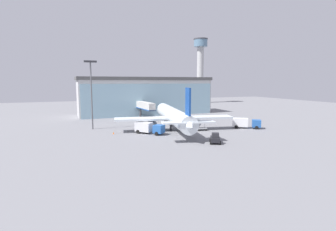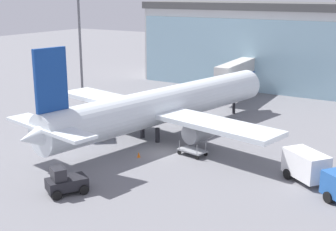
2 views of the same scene
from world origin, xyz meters
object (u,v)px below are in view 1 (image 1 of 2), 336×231
Objects in this scene: pushback_tug at (215,139)px; jet_bridge at (145,106)px; safety_cone_wingtip at (114,133)px; baggage_cart at (201,129)px; safety_cone_nose at (193,133)px; airplane at (174,116)px; apron_light_mast at (91,89)px; catering_truck at (149,128)px; fuel_truck at (245,123)px; control_tower at (200,63)px.

jet_bridge is at bearing 32.92° from pushback_tug.
baggage_cart is at bearing -9.95° from safety_cone_wingtip.
airplane is at bearing 103.94° from safety_cone_nose.
jet_bridge is 4.24× the size of baggage_cart.
airplane is (19.63, -8.50, -7.12)m from apron_light_mast.
jet_bridge is at bearing -65.39° from baggage_cart.
catering_truck and fuel_truck have the same top height.
safety_cone_wingtip is at bearing -130.76° from control_tower.
control_tower is at bearing 49.24° from safety_cone_wingtip.
control_tower is at bearing 2.09° from pushback_tug.
catering_truck reaches higher than safety_cone_nose.
jet_bridge reaches higher than pushback_tug.
airplane is (0.93, -22.48, -0.72)m from jet_bridge.
safety_cone_wingtip is at bearing 157.72° from safety_cone_nose.
control_tower is at bearing 60.20° from safety_cone_nose.
airplane is at bearing 70.15° from catering_truck.
control_tower reaches higher than airplane.
control_tower reaches higher than pushback_tug.
apron_light_mast is 34.92m from pushback_tug.
airplane is 16.04m from safety_cone_wingtip.
safety_cone_nose is at bearing -22.28° from safety_cone_wingtip.
safety_cone_wingtip is (-34.37, 5.28, -1.19)m from fuel_truck.
baggage_cart is 5.51× the size of safety_cone_wingtip.
airplane is 65.68× the size of safety_cone_wingtip.
control_tower is at bearing 105.17° from fuel_truck.
fuel_truck is at bearing -176.81° from baggage_cart.
catering_truck reaches higher than pushback_tug.
safety_cone_nose is at bearing -154.73° from airplane.
safety_cone_nose is at bearing -36.36° from apron_light_mast.
control_tower is 67.41× the size of safety_cone_wingtip.
catering_truck is at bearing -19.17° from safety_cone_wingtip.
safety_cone_wingtip is at bearing -149.22° from catering_truck.
baggage_cart is 14.18m from pushback_tug.
apron_light_mast reaches higher than fuel_truck.
pushback_tug is at bearing -108.90° from fuel_truck.
jet_bridge is at bearing 13.69° from airplane.
apron_light_mast is at bearing 68.62° from pushback_tug.
baggage_cart is (6.98, -26.41, -3.74)m from jet_bridge.
fuel_truck reaches higher than safety_cone_wingtip.
airplane is at bearing 178.41° from jet_bridge.
fuel_truck is 13.11× the size of safety_cone_nose.
fuel_truck is 34.79m from safety_cone_wingtip.
apron_light_mast is 4.81× the size of pushback_tug.
control_tower is 88.22m from fuel_truck.
baggage_cart is at bearing -118.51° from control_tower.
baggage_cart reaches higher than safety_cone_nose.
catering_truck is 2.31× the size of baggage_cart.
catering_truck is at bearing 160.90° from jet_bridge.
catering_truck is (-6.86, -25.35, -2.77)m from jet_bridge.
jet_bridge reaches higher than baggage_cart.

